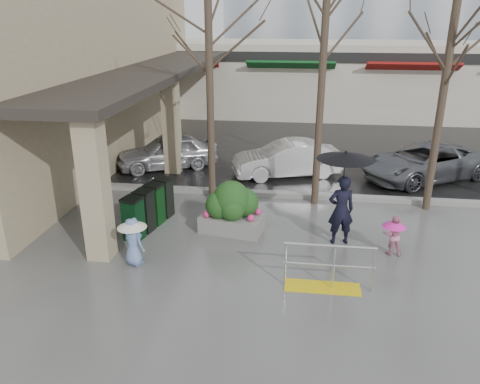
% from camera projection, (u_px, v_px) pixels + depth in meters
% --- Properties ---
extents(ground, '(120.00, 120.00, 0.00)m').
position_uv_depth(ground, '(266.00, 257.00, 11.23)').
color(ground, '#51514F').
rests_on(ground, ground).
extents(street_asphalt, '(120.00, 36.00, 0.01)m').
position_uv_depth(street_asphalt, '(292.00, 100.00, 31.60)').
color(street_asphalt, black).
rests_on(street_asphalt, ground).
extents(curb, '(120.00, 0.30, 0.15)m').
position_uv_depth(curb, '(276.00, 194.00, 14.91)').
color(curb, gray).
rests_on(curb, ground).
extents(near_building, '(6.00, 18.00, 8.00)m').
position_uv_depth(near_building, '(56.00, 54.00, 18.33)').
color(near_building, tan).
rests_on(near_building, ground).
extents(canopy_slab, '(2.80, 18.00, 0.25)m').
position_uv_depth(canopy_slab, '(160.00, 65.00, 17.94)').
color(canopy_slab, '#2D2823').
rests_on(canopy_slab, pillar_front).
extents(pillar_front, '(0.55, 0.55, 3.50)m').
position_uv_depth(pillar_front, '(95.00, 188.00, 10.63)').
color(pillar_front, tan).
rests_on(pillar_front, ground).
extents(pillar_back, '(0.55, 0.55, 3.50)m').
position_uv_depth(pillar_back, '(172.00, 125.00, 16.65)').
color(pillar_back, tan).
rests_on(pillar_back, ground).
extents(storefront_row, '(34.00, 6.74, 4.00)m').
position_uv_depth(storefront_row, '(327.00, 78.00, 26.90)').
color(storefront_row, beige).
rests_on(storefront_row, ground).
extents(handrail, '(1.90, 0.50, 1.03)m').
position_uv_depth(handrail, '(326.00, 272.00, 9.82)').
color(handrail, yellow).
rests_on(handrail, ground).
extents(tree_west, '(3.20, 3.20, 6.80)m').
position_uv_depth(tree_west, '(209.00, 28.00, 13.00)').
color(tree_west, '#382B21').
rests_on(tree_west, ground).
extents(tree_midwest, '(3.20, 3.20, 7.00)m').
position_uv_depth(tree_midwest, '(325.00, 23.00, 12.55)').
color(tree_midwest, '#382B21').
rests_on(tree_midwest, ground).
extents(tree_mideast, '(3.20, 3.20, 6.50)m').
position_uv_depth(tree_mideast, '(452.00, 38.00, 12.28)').
color(tree_mideast, '#382B21').
rests_on(tree_mideast, ground).
extents(woman, '(1.38, 1.38, 2.44)m').
position_uv_depth(woman, '(343.00, 189.00, 11.41)').
color(woman, black).
rests_on(woman, ground).
extents(child_pink, '(0.57, 0.57, 1.00)m').
position_uv_depth(child_pink, '(394.00, 232.00, 11.16)').
color(child_pink, pink).
rests_on(child_pink, ground).
extents(child_blue, '(0.68, 0.68, 1.16)m').
position_uv_depth(child_blue, '(133.00, 237.00, 10.66)').
color(child_blue, '#6E88C4').
rests_on(child_blue, ground).
extents(planter, '(1.75, 1.09, 1.42)m').
position_uv_depth(planter, '(232.00, 208.00, 12.31)').
color(planter, slate).
rests_on(planter, ground).
extents(news_boxes, '(0.89, 2.09, 1.14)m').
position_uv_depth(news_boxes, '(149.00, 207.00, 12.62)').
color(news_boxes, black).
rests_on(news_boxes, ground).
extents(car_a, '(3.98, 2.94, 1.26)m').
position_uv_depth(car_a, '(167.00, 152.00, 17.50)').
color(car_a, '#B7B7BC').
rests_on(car_a, ground).
extents(car_b, '(4.05, 2.43, 1.26)m').
position_uv_depth(car_b, '(287.00, 159.00, 16.63)').
color(car_b, silver).
rests_on(car_b, ground).
extents(car_c, '(4.97, 4.10, 1.26)m').
position_uv_depth(car_c, '(424.00, 162.00, 16.29)').
color(car_c, slate).
rests_on(car_c, ground).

